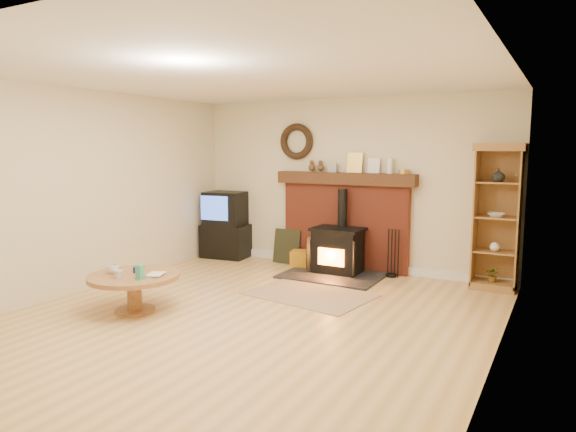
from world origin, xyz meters
The scene contains 11 objects.
ground centered at (0.00, 0.00, 0.00)m, with size 5.50×5.50×0.00m, color tan.
room_shell centered at (-0.02, 0.09, 1.72)m, with size 5.02×5.52×2.61m.
chimney_breast centered at (0.00, 2.67, 0.80)m, with size 2.20×0.22×1.78m.
wood_stove centered at (0.05, 2.27, 0.33)m, with size 1.40×1.00×1.25m.
area_rug centered at (0.19, 1.11, 0.01)m, with size 1.50×1.03×0.01m, color brown.
tv_unit centered at (-2.09, 2.47, 0.53)m, with size 0.82×0.62×1.12m.
curio_cabinet centered at (2.18, 2.55, 0.96)m, with size 0.61×0.44×1.91m.
firelog_box centered at (-0.54, 2.40, 0.13)m, with size 0.43×0.27×0.27m, color #C2B505.
leaning_painting centered at (-0.95, 2.55, 0.28)m, with size 0.46×0.03×0.55m, color black.
fire_tools centered at (0.82, 2.50, 0.16)m, with size 0.19×0.16×0.70m.
coffee_table centered at (-1.26, -0.46, 0.35)m, with size 1.02×1.02×0.59m.
Camera 1 is at (3.00, -4.55, 1.84)m, focal length 32.00 mm.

